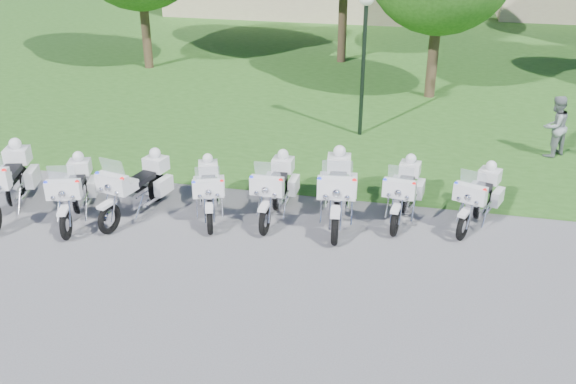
% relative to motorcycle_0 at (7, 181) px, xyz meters
% --- Properties ---
extents(ground, '(100.00, 100.00, 0.00)m').
position_rel_motorcycle_0_xyz_m(ground, '(7.10, -0.83, -0.74)').
color(ground, '#5D5D62').
rests_on(ground, ground).
extents(grass_lawn, '(100.00, 48.00, 0.01)m').
position_rel_motorcycle_0_xyz_m(grass_lawn, '(7.10, 26.17, -0.74)').
color(grass_lawn, '#29571B').
rests_on(grass_lawn, ground).
extents(motorcycle_0, '(1.30, 2.59, 1.77)m').
position_rel_motorcycle_0_xyz_m(motorcycle_0, '(0.00, 0.00, 0.00)').
color(motorcycle_0, black).
rests_on(motorcycle_0, ground).
extents(motorcycle_1, '(1.20, 2.28, 1.58)m').
position_rel_motorcycle_0_xyz_m(motorcycle_1, '(1.63, 0.02, -0.08)').
color(motorcycle_1, black).
rests_on(motorcycle_1, ground).
extents(motorcycle_2, '(1.13, 2.38, 1.62)m').
position_rel_motorcycle_0_xyz_m(motorcycle_2, '(2.91, 0.49, -0.07)').
color(motorcycle_2, black).
rests_on(motorcycle_2, ground).
extents(motorcycle_3, '(1.16, 2.10, 1.46)m').
position_rel_motorcycle_0_xyz_m(motorcycle_3, '(4.49, 0.80, -0.13)').
color(motorcycle_3, black).
rests_on(motorcycle_3, ground).
extents(motorcycle_4, '(0.77, 2.34, 1.57)m').
position_rel_motorcycle_0_xyz_m(motorcycle_4, '(5.95, 1.14, -0.09)').
color(motorcycle_4, black).
rests_on(motorcycle_4, ground).
extents(motorcycle_5, '(1.03, 2.62, 1.76)m').
position_rel_motorcycle_0_xyz_m(motorcycle_5, '(7.34, 1.17, -0.01)').
color(motorcycle_5, black).
rests_on(motorcycle_5, ground).
extents(motorcycle_6, '(0.90, 2.25, 1.51)m').
position_rel_motorcycle_0_xyz_m(motorcycle_6, '(8.76, 1.64, -0.11)').
color(motorcycle_6, black).
rests_on(motorcycle_6, ground).
extents(motorcycle_7, '(1.21, 2.12, 1.49)m').
position_rel_motorcycle_0_xyz_m(motorcycle_7, '(10.38, 1.71, -0.12)').
color(motorcycle_7, black).
rests_on(motorcycle_7, ground).
extents(lamp_post, '(0.44, 0.44, 4.21)m').
position_rel_motorcycle_0_xyz_m(lamp_post, '(7.22, 6.66, 2.43)').
color(lamp_post, black).
rests_on(lamp_post, ground).
extents(bystander_b, '(1.04, 1.03, 1.70)m').
position_rel_motorcycle_0_xyz_m(bystander_b, '(12.54, 6.14, 0.11)').
color(bystander_b, gray).
rests_on(bystander_b, ground).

